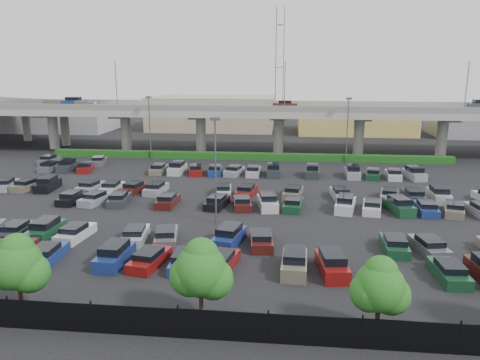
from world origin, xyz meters
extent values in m
plane|color=black|center=(0.00, 0.00, 0.00)|extent=(280.00, 280.00, 0.00)
cube|color=gray|center=(0.00, 32.00, 7.25)|extent=(150.00, 13.00, 1.10)
cube|color=slate|center=(0.00, 25.75, 8.30)|extent=(150.00, 0.50, 1.00)
cube|color=slate|center=(0.00, 38.25, 8.30)|extent=(150.00, 0.50, 1.00)
cylinder|color=gray|center=(-37.00, 32.00, 3.35)|extent=(1.80, 1.80, 6.70)
cube|color=slate|center=(-37.00, 32.00, 6.50)|extent=(2.60, 9.75, 0.50)
cylinder|color=gray|center=(-23.00, 32.00, 3.35)|extent=(1.80, 1.80, 6.70)
cube|color=slate|center=(-23.00, 32.00, 6.50)|extent=(2.60, 9.75, 0.50)
cylinder|color=gray|center=(-9.00, 32.00, 3.35)|extent=(1.80, 1.80, 6.70)
cube|color=slate|center=(-9.00, 32.00, 6.50)|extent=(2.60, 9.75, 0.50)
cylinder|color=gray|center=(5.00, 32.00, 3.35)|extent=(1.80, 1.80, 6.70)
cube|color=slate|center=(5.00, 32.00, 6.50)|extent=(2.60, 9.75, 0.50)
cylinder|color=gray|center=(19.00, 32.00, 3.35)|extent=(1.80, 1.80, 6.70)
cube|color=slate|center=(19.00, 32.00, 6.50)|extent=(2.60, 9.75, 0.50)
cylinder|color=gray|center=(33.00, 32.00, 3.35)|extent=(1.80, 1.80, 6.70)
cube|color=slate|center=(33.00, 32.00, 6.50)|extent=(2.60, 9.75, 0.50)
cube|color=navy|center=(-34.00, 35.00, 8.32)|extent=(4.40, 1.82, 1.05)
cube|color=black|center=(-34.00, 35.00, 9.14)|extent=(2.60, 1.60, 0.65)
cube|color=#441512|center=(6.00, 35.00, 8.21)|extent=(4.40, 1.82, 0.82)
cube|color=black|center=(6.00, 35.00, 8.84)|extent=(2.30, 1.60, 0.50)
cylinder|color=#4E4E53|center=(-22.00, 25.90, 11.80)|extent=(0.14, 0.14, 8.00)
cylinder|color=#4E4E53|center=(6.00, 25.90, 11.80)|extent=(0.14, 0.14, 8.00)
cylinder|color=#4E4E53|center=(34.00, 25.90, 11.80)|extent=(0.14, 0.14, 8.00)
cube|color=gray|center=(-52.00, 43.00, 7.25)|extent=(50.93, 30.13, 1.10)
cube|color=slate|center=(-52.00, 43.00, 8.30)|extent=(47.34, 22.43, 1.00)
cylinder|color=gray|center=(-47.47, 40.89, 3.35)|extent=(1.60, 1.60, 6.70)
cylinder|color=gray|center=(-36.59, 35.82, 3.35)|extent=(1.60, 1.60, 6.70)
cube|color=#133F12|center=(0.00, 25.00, 0.55)|extent=(66.00, 1.60, 1.10)
cube|color=black|center=(0.00, -28.00, 0.90)|extent=(70.00, 0.06, 1.80)
cylinder|color=black|center=(-9.00, -28.00, 1.00)|extent=(0.10, 0.10, 2.00)
cylinder|color=black|center=(-4.00, -28.00, 1.00)|extent=(0.10, 0.10, 2.00)
cylinder|color=black|center=(1.00, -28.00, 1.00)|extent=(0.10, 0.10, 2.00)
cylinder|color=black|center=(6.00, -28.00, 1.00)|extent=(0.10, 0.10, 2.00)
cylinder|color=black|center=(11.00, -28.00, 1.00)|extent=(0.10, 0.10, 2.00)
cylinder|color=black|center=(16.00, -28.00, 1.00)|extent=(0.10, 0.10, 2.00)
cylinder|color=#332316|center=(-9.00, -26.67, 0.98)|extent=(0.26, 0.26, 1.96)
sphere|color=#1D5115|center=(-9.00, -26.67, 3.37)|extent=(3.04, 3.04, 3.04)
sphere|color=#1D5115|center=(-8.29, -26.57, 2.82)|extent=(2.39, 2.39, 2.39)
sphere|color=#1D5115|center=(-9.60, -26.75, 3.04)|extent=(2.39, 2.39, 2.39)
sphere|color=#1D5115|center=(-8.96, -26.55, 4.24)|extent=(2.06, 2.06, 2.06)
cylinder|color=#332316|center=(2.00, -26.39, 0.99)|extent=(0.26, 0.26, 1.97)
sphere|color=#1D5115|center=(2.00, -26.39, 3.39)|extent=(3.07, 3.07, 3.07)
sphere|color=#1D5115|center=(2.71, -26.29, 2.85)|extent=(2.41, 2.41, 2.41)
sphere|color=#1D5115|center=(1.40, -26.47, 3.07)|extent=(2.41, 2.41, 2.41)
sphere|color=#1D5115|center=(2.04, -26.27, 4.27)|extent=(2.08, 2.08, 2.08)
cylinder|color=#332316|center=(12.00, -26.82, 0.90)|extent=(0.26, 0.26, 1.80)
sphere|color=#1D5115|center=(12.00, -26.82, 3.09)|extent=(2.79, 2.79, 2.79)
sphere|color=#1D5115|center=(12.65, -26.72, 2.59)|extent=(2.19, 2.19, 2.19)
sphere|color=#1D5115|center=(11.45, -26.90, 2.79)|extent=(2.19, 2.19, 2.19)
sphere|color=#1D5115|center=(12.04, -26.70, 3.89)|extent=(1.89, 1.89, 1.89)
cube|color=#441512|center=(-14.50, -18.50, 0.53)|extent=(1.99, 4.47, 1.05)
cube|color=black|center=(-14.50, -18.50, 1.34)|extent=(1.70, 2.66, 0.65)
cube|color=navy|center=(-11.75, -18.50, 0.41)|extent=(1.98, 4.46, 0.82)
cube|color=black|center=(-11.75, -18.70, 1.04)|extent=(1.69, 2.36, 0.50)
cube|color=navy|center=(-6.25, -18.50, 0.53)|extent=(2.00, 4.47, 1.05)
cube|color=black|center=(-6.25, -18.50, 1.34)|extent=(1.71, 2.66, 0.65)
cube|color=maroon|center=(-3.50, -18.50, 0.41)|extent=(2.60, 4.66, 0.82)
cube|color=black|center=(-3.50, -18.70, 1.04)|extent=(2.00, 2.56, 0.50)
cube|color=navy|center=(-0.75, -18.50, 0.41)|extent=(1.93, 4.44, 0.82)
cube|color=black|center=(-0.75, -18.70, 1.04)|extent=(1.66, 2.34, 0.50)
cube|color=maroon|center=(2.00, -18.50, 0.41)|extent=(2.59, 4.66, 0.82)
cube|color=black|center=(2.00, -18.70, 1.04)|extent=(1.99, 2.55, 0.50)
cube|color=#6B6553|center=(7.50, -18.50, 0.53)|extent=(1.99, 4.47, 1.05)
cube|color=black|center=(7.50, -18.50, 1.34)|extent=(1.70, 2.66, 0.65)
cube|color=maroon|center=(10.25, -18.50, 0.53)|extent=(2.36, 4.59, 1.05)
cube|color=black|center=(10.25, -18.50, 1.34)|extent=(1.91, 2.78, 0.65)
cube|color=#174126|center=(18.50, -18.50, 0.41)|extent=(2.05, 4.49, 0.82)
cube|color=black|center=(18.50, -18.70, 1.04)|extent=(1.72, 2.38, 0.50)
cube|color=#2A3036|center=(-17.25, -13.50, 0.41)|extent=(1.95, 4.45, 0.82)
cube|color=black|center=(-17.25, -13.70, 1.04)|extent=(1.67, 2.35, 0.50)
cube|color=#174126|center=(-14.50, -13.50, 0.53)|extent=(1.89, 4.43, 1.05)
cube|color=black|center=(-14.50, -13.50, 1.34)|extent=(1.64, 2.63, 0.65)
cube|color=silver|center=(-11.75, -13.50, 0.41)|extent=(2.25, 4.56, 0.82)
cube|color=black|center=(-11.75, -13.70, 1.04)|extent=(1.82, 2.45, 0.50)
cube|color=#ABABAF|center=(-6.25, -13.50, 0.41)|extent=(2.37, 4.60, 0.82)
cube|color=black|center=(-6.25, -13.70, 1.04)|extent=(1.88, 2.49, 0.50)
cube|color=#515258|center=(-3.50, -13.50, 0.41)|extent=(2.61, 4.66, 0.82)
cube|color=black|center=(-3.50, -13.70, 1.04)|extent=(2.00, 2.56, 0.50)
cube|color=navy|center=(2.00, -13.50, 0.53)|extent=(2.70, 4.68, 1.05)
cube|color=black|center=(2.00, -13.50, 1.34)|extent=(2.11, 2.88, 0.65)
cube|color=#441512|center=(4.75, -13.50, 0.41)|extent=(2.27, 4.56, 0.82)
cube|color=black|center=(4.75, -13.70, 1.04)|extent=(1.83, 2.45, 0.50)
cube|color=#174126|center=(15.75, -13.50, 0.41)|extent=(1.96, 4.45, 0.82)
cube|color=black|center=(15.75, -13.70, 1.04)|extent=(1.67, 2.35, 0.50)
cube|color=#515258|center=(18.50, -13.50, 0.41)|extent=(2.61, 4.66, 0.82)
cube|color=black|center=(18.50, -13.70, 1.04)|extent=(2.00, 2.56, 0.50)
cube|color=black|center=(-17.25, -2.50, 0.41)|extent=(2.05, 4.49, 0.82)
cube|color=black|center=(-17.25, -2.70, 1.04)|extent=(1.72, 2.38, 0.50)
cube|color=gray|center=(-14.50, -2.50, 0.41)|extent=(2.74, 4.69, 0.82)
cube|color=black|center=(-14.50, -2.70, 1.04)|extent=(2.07, 2.59, 0.50)
cube|color=#2A3036|center=(-11.75, -2.50, 0.41)|extent=(2.23, 4.55, 0.82)
cube|color=black|center=(-11.75, -2.70, 1.04)|extent=(1.82, 2.44, 0.50)
cube|color=#441512|center=(-6.25, -2.50, 0.41)|extent=(1.92, 4.44, 0.82)
cube|color=black|center=(-6.25, -2.70, 1.04)|extent=(1.65, 2.34, 0.50)
cube|color=black|center=(-0.75, -2.50, 0.41)|extent=(2.48, 4.63, 0.82)
cube|color=black|center=(-0.75, -2.70, 1.04)|extent=(1.94, 2.52, 0.50)
cube|color=#441512|center=(2.00, -2.50, 0.41)|extent=(2.48, 4.63, 0.82)
cube|color=black|center=(2.00, -2.70, 1.04)|extent=(1.94, 2.52, 0.50)
cube|color=silver|center=(4.75, -2.50, 0.53)|extent=(2.59, 4.66, 1.05)
cube|color=black|center=(4.75, -2.50, 1.34)|extent=(2.05, 2.85, 0.65)
cube|color=#174126|center=(7.50, -2.50, 0.41)|extent=(2.31, 4.58, 0.82)
cube|color=black|center=(7.50, -2.70, 1.04)|extent=(1.86, 2.47, 0.50)
cube|color=silver|center=(13.00, -2.50, 0.53)|extent=(2.69, 4.68, 1.05)
cube|color=black|center=(13.00, -2.50, 1.34)|extent=(2.11, 2.88, 0.65)
cube|color=silver|center=(15.75, -2.50, 0.41)|extent=(2.58, 4.66, 0.82)
cube|color=black|center=(15.75, -2.70, 1.04)|extent=(1.99, 2.55, 0.50)
cube|color=#174126|center=(18.50, -2.50, 0.53)|extent=(2.74, 4.69, 1.05)
cube|color=black|center=(18.50, -2.50, 1.34)|extent=(2.13, 2.89, 0.65)
cube|color=navy|center=(21.25, -2.50, 0.41)|extent=(1.98, 4.46, 0.82)
cube|color=black|center=(21.25, -2.70, 1.04)|extent=(1.69, 2.36, 0.50)
cube|color=#6B6553|center=(24.00, -2.50, 0.41)|extent=(2.84, 4.71, 0.82)
cube|color=black|center=(24.00, -2.69, 1.04)|extent=(2.12, 2.62, 0.50)
cube|color=gray|center=(-28.25, 2.50, 0.41)|extent=(2.63, 4.67, 0.82)
cube|color=black|center=(-28.25, 2.30, 1.04)|extent=(2.01, 2.57, 0.50)
cube|color=#6B6553|center=(-25.50, 2.50, 0.41)|extent=(2.45, 4.62, 0.82)
cube|color=black|center=(-25.50, 2.30, 1.04)|extent=(1.93, 2.51, 0.50)
cube|color=black|center=(-22.75, 2.50, 0.53)|extent=(2.14, 4.52, 1.05)
cube|color=black|center=(-22.75, 2.50, 1.34)|extent=(1.79, 2.71, 0.65)
cube|color=gray|center=(-17.25, 2.50, 0.41)|extent=(2.43, 4.62, 0.82)
cube|color=black|center=(-17.25, 2.30, 1.04)|extent=(1.92, 2.51, 0.50)
cube|color=silver|center=(-14.50, 2.50, 0.41)|extent=(1.88, 4.42, 0.82)
cube|color=black|center=(-14.50, 2.30, 1.04)|extent=(1.63, 2.32, 0.50)
cube|color=#441512|center=(-11.75, 2.50, 0.41)|extent=(2.66, 4.67, 0.82)
cube|color=black|center=(-11.75, 2.30, 1.04)|extent=(2.03, 2.57, 0.50)
cube|color=gray|center=(-9.00, 2.50, 0.41)|extent=(2.20, 4.54, 0.82)
cube|color=black|center=(-9.00, 2.30, 1.04)|extent=(1.80, 2.43, 0.50)
cube|color=silver|center=(-0.75, 2.50, 0.41)|extent=(2.35, 4.59, 0.82)
cube|color=black|center=(-0.75, 2.30, 1.04)|extent=(1.87, 2.48, 0.50)
cube|color=maroon|center=(2.00, 2.50, 0.41)|extent=(2.57, 4.65, 0.82)
cube|color=black|center=(2.00, 2.30, 1.04)|extent=(1.98, 2.55, 0.50)
cube|color=#6B6553|center=(7.50, 2.50, 0.41)|extent=(2.57, 4.65, 0.82)
cube|color=black|center=(7.50, 2.30, 1.04)|extent=(1.98, 2.55, 0.50)
cube|color=#ABABAF|center=(13.00, 2.50, 0.41)|extent=(2.23, 4.55, 0.82)
cube|color=black|center=(13.00, 2.30, 1.04)|extent=(1.81, 2.44, 0.50)
cube|color=gray|center=(18.50, 2.50, 0.41)|extent=(2.76, 4.70, 0.82)
cube|color=black|center=(18.50, 2.31, 1.04)|extent=(2.08, 2.60, 0.50)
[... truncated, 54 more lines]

